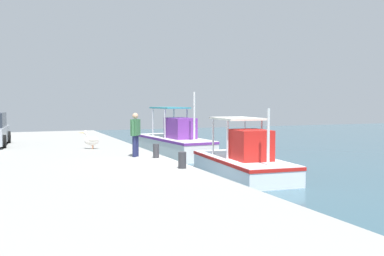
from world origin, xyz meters
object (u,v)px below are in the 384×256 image
(fisherman_standing, at_px, (135,133))
(pelican, at_px, (92,140))
(mooring_bollard_nearest, at_px, (156,151))
(fishing_boat_second, at_px, (243,161))
(mooring_bollard_second, at_px, (182,160))
(fishing_boat_nearest, at_px, (175,142))

(fisherman_standing, bearing_deg, pelican, -161.49)
(fisherman_standing, bearing_deg, mooring_bollard_nearest, 43.99)
(fishing_boat_second, xyz_separation_m, mooring_bollard_nearest, (-0.71, -3.30, 0.45))
(fishing_boat_second, xyz_separation_m, mooring_bollard_second, (2.00, -3.30, 0.45))
(pelican, relative_size, mooring_bollard_second, 1.80)
(fisherman_standing, distance_m, mooring_bollard_second, 3.47)
(fishing_boat_second, bearing_deg, mooring_bollard_nearest, -102.17)
(fishing_boat_second, relative_size, mooring_bollard_nearest, 11.18)
(fishing_boat_second, xyz_separation_m, fisherman_standing, (-1.35, -3.91, 1.11))
(fishing_boat_nearest, relative_size, mooring_bollard_nearest, 12.65)
(fishing_boat_nearest, xyz_separation_m, mooring_bollard_nearest, (6.41, -3.08, 0.35))
(fisherman_standing, height_order, mooring_bollard_second, fisherman_standing)
(pelican, bearing_deg, fishing_boat_second, 47.07)
(fishing_boat_nearest, bearing_deg, fisherman_standing, -32.59)
(pelican, distance_m, mooring_bollard_second, 6.90)
(fishing_boat_second, height_order, mooring_bollard_nearest, fishing_boat_second)
(fishing_boat_nearest, xyz_separation_m, mooring_bollard_second, (9.13, -3.08, 0.35))
(pelican, relative_size, mooring_bollard_nearest, 1.78)
(pelican, bearing_deg, fisherman_standing, 18.51)
(fishing_boat_nearest, bearing_deg, fishing_boat_second, 1.77)
(pelican, relative_size, fisherman_standing, 0.56)
(fisherman_standing, bearing_deg, fishing_boat_second, 70.99)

